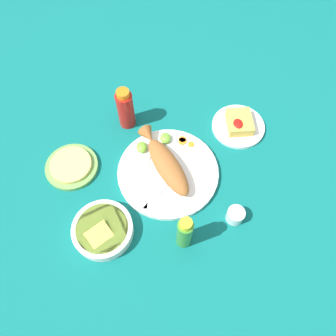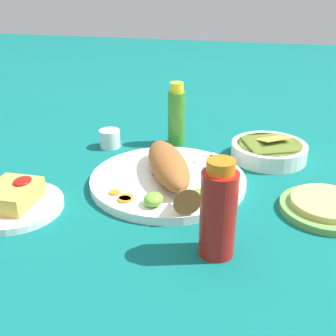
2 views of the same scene
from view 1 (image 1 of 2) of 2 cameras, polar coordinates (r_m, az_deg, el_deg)
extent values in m
plane|color=#0C605B|center=(1.09, 0.00, -0.96)|extent=(4.00, 4.00, 0.00)
cylinder|color=white|center=(1.08, 0.00, -0.74)|extent=(0.33, 0.33, 0.02)
ellipsoid|color=#935628|center=(1.05, 0.00, 0.23)|extent=(0.24, 0.17, 0.06)
cone|color=#935628|center=(1.11, -3.48, 5.70)|extent=(0.07, 0.07, 0.05)
cube|color=silver|center=(1.05, 0.05, -2.48)|extent=(0.09, 0.08, 0.00)
cube|color=silver|center=(1.02, -3.09, -6.19)|extent=(0.06, 0.06, 0.00)
cube|color=silver|center=(1.07, -3.61, -0.73)|extent=(0.12, 0.02, 0.00)
cube|color=silver|center=(1.03, -3.99, -5.27)|extent=(0.07, 0.03, 0.00)
cylinder|color=orange|center=(1.13, 4.04, 4.13)|extent=(0.02, 0.02, 0.00)
cylinder|color=orange|center=(1.13, 2.51, 4.67)|extent=(0.03, 0.03, 0.00)
cylinder|color=orange|center=(1.14, 2.52, 5.00)|extent=(0.03, 0.03, 0.00)
ellipsoid|color=#6BB233|center=(1.13, -0.55, 5.23)|extent=(0.04, 0.04, 0.02)
ellipsoid|color=#6BB233|center=(1.11, -4.61, 3.62)|extent=(0.04, 0.04, 0.02)
cylinder|color=#B21914|center=(1.15, -7.38, 9.98)|extent=(0.06, 0.06, 0.15)
cylinder|color=orange|center=(1.09, -7.88, 12.69)|extent=(0.04, 0.04, 0.02)
cylinder|color=#3D8428|center=(0.94, 2.89, -11.32)|extent=(0.05, 0.05, 0.14)
cylinder|color=yellow|center=(0.86, 3.14, -9.70)|extent=(0.03, 0.03, 0.02)
cylinder|color=silver|center=(1.03, 11.63, -8.06)|extent=(0.05, 0.05, 0.05)
cylinder|color=white|center=(1.04, 11.51, -8.31)|extent=(0.04, 0.04, 0.02)
cylinder|color=white|center=(1.21, 12.11, 7.10)|extent=(0.19, 0.19, 0.01)
cube|color=gold|center=(1.19, 12.34, 7.81)|extent=(0.10, 0.08, 0.04)
ellipsoid|color=#AD140F|center=(1.16, 12.10, 7.58)|extent=(0.04, 0.03, 0.01)
cylinder|color=white|center=(1.01, -11.27, -10.53)|extent=(0.18, 0.18, 0.04)
cylinder|color=olive|center=(1.00, -11.39, -10.31)|extent=(0.16, 0.16, 0.01)
cube|color=gold|center=(0.98, -11.53, -11.90)|extent=(0.10, 0.10, 0.02)
cylinder|color=#6B9E4C|center=(1.14, -16.40, 0.21)|extent=(0.17, 0.17, 0.01)
cylinder|color=#E0C666|center=(1.13, -16.56, 0.53)|extent=(0.14, 0.14, 0.01)
camera|label=2|loc=(1.41, -12.17, 37.55)|focal=45.00mm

